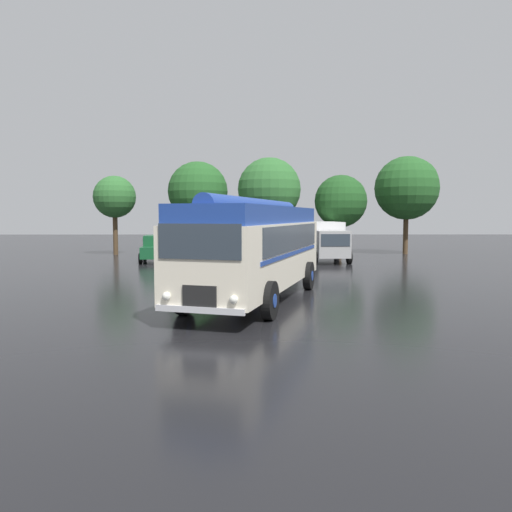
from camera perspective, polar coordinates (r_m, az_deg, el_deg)
ground_plane at (r=17.11m, az=-1.30°, el=-5.14°), size 120.00×120.00×0.00m
vintage_bus at (r=17.08m, az=0.02°, el=1.24°), size 5.27×10.36×3.49m
car_near_left at (r=32.15m, az=-11.27°, el=0.88°), size 2.32×4.37×1.66m
car_mid_left at (r=32.14m, az=-6.18°, el=0.94°), size 2.18×4.31×1.66m
car_mid_right at (r=31.44m, az=-1.18°, el=0.88°), size 2.16×4.30×1.66m
car_far_right at (r=32.12m, az=3.45°, el=0.96°), size 2.27×4.35×1.66m
box_van at (r=32.32m, az=7.96°, el=1.86°), size 2.51×5.84×2.50m
tree_far_left at (r=38.47m, az=-15.95°, el=6.42°), size 3.10×3.10×5.84m
tree_left_of_centre at (r=37.51m, az=-6.74°, el=7.27°), size 4.43×4.43×6.90m
tree_centre at (r=36.57m, az=1.49°, el=7.56°), size 4.59×4.59×7.11m
tree_right_of_centre at (r=36.44m, az=9.84°, el=6.33°), size 3.74×3.74×5.80m
tree_far_right at (r=39.42m, az=17.06°, el=7.59°), size 4.75×4.75×7.34m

